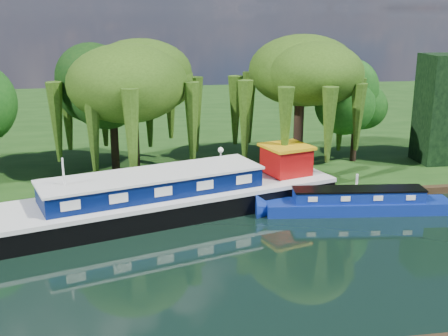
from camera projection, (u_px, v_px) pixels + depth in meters
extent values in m
plane|color=black|center=(242.00, 260.00, 26.85)|extent=(120.00, 120.00, 0.00)
cube|color=#15370F|center=(184.00, 120.00, 59.11)|extent=(120.00, 52.00, 0.45)
cube|color=black|center=(172.00, 205.00, 32.84)|extent=(20.59, 10.55, 1.35)
cube|color=silver|center=(172.00, 193.00, 32.63)|extent=(20.72, 10.67, 0.25)
cube|color=#041145|center=(153.00, 184.00, 31.96)|extent=(12.90, 6.97, 1.07)
cube|color=silver|center=(153.00, 174.00, 31.79)|extent=(13.19, 7.25, 0.13)
cube|color=#960B0A|center=(286.00, 161.00, 35.76)|extent=(3.11, 3.11, 1.68)
cube|color=gold|center=(287.00, 146.00, 35.50)|extent=(3.47, 3.47, 0.18)
cylinder|color=silver|center=(64.00, 182.00, 29.60)|extent=(0.11, 0.11, 2.69)
cube|color=navy|center=(358.00, 207.00, 33.14)|extent=(11.02, 2.90, 0.82)
cube|color=navy|center=(359.00, 195.00, 32.93)|extent=(7.72, 2.12, 0.68)
cube|color=black|center=(359.00, 189.00, 32.83)|extent=(7.82, 2.22, 0.09)
cube|color=silver|center=(313.00, 199.00, 32.12)|extent=(0.55, 0.10, 0.29)
cube|color=silver|center=(346.00, 199.00, 32.21)|extent=(0.55, 0.10, 0.29)
cube|color=silver|center=(378.00, 198.00, 32.30)|extent=(0.55, 0.10, 0.29)
cube|color=silver|center=(411.00, 198.00, 32.39)|extent=(0.55, 0.10, 0.29)
imported|color=#960B0A|center=(117.00, 229.00, 30.70)|extent=(3.03, 2.36, 0.58)
cylinder|color=black|center=(134.00, 136.00, 38.94)|extent=(0.67, 0.67, 5.20)
ellipsoid|color=#26460F|center=(132.00, 82.00, 37.91)|extent=(7.26, 7.26, 4.69)
cylinder|color=black|center=(298.00, 133.00, 40.12)|extent=(0.73, 0.73, 5.13)
ellipsoid|color=#26460F|center=(300.00, 81.00, 39.10)|extent=(7.01, 7.01, 4.53)
cylinder|color=black|center=(114.00, 127.00, 39.41)|extent=(0.54, 0.54, 6.24)
ellipsoid|color=black|center=(112.00, 91.00, 38.71)|extent=(4.99, 4.99, 4.99)
cylinder|color=black|center=(355.00, 128.00, 42.08)|extent=(0.41, 0.41, 5.00)
ellipsoid|color=#134611|center=(357.00, 101.00, 41.52)|extent=(4.00, 4.00, 4.00)
cylinder|color=silver|center=(221.00, 169.00, 36.48)|extent=(0.10, 0.10, 2.20)
sphere|color=white|center=(221.00, 150.00, 36.13)|extent=(0.36, 0.36, 0.36)
cylinder|color=silver|center=(50.00, 196.00, 33.13)|extent=(0.16, 0.16, 1.00)
cylinder|color=silver|center=(152.00, 191.00, 34.00)|extent=(0.16, 0.16, 1.00)
cylinder|color=silver|center=(265.00, 186.00, 35.00)|extent=(0.16, 0.16, 1.00)
cylinder|color=silver|center=(357.00, 182.00, 35.87)|extent=(0.16, 0.16, 1.00)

